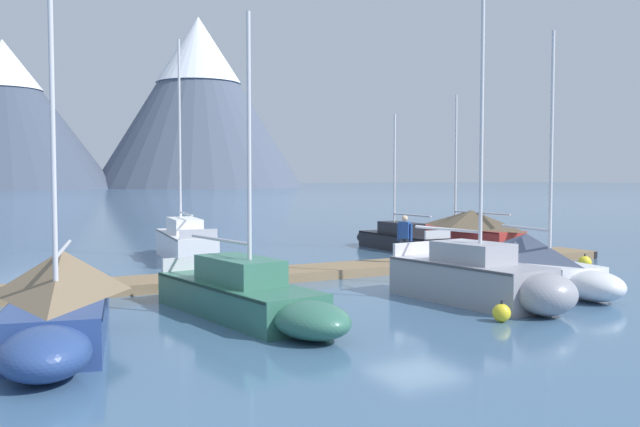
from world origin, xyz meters
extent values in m
plane|color=#426689|center=(0.00, 0.00, 0.00)|extent=(700.00, 700.00, 0.00)
cone|color=#424C60|center=(1.17, 202.44, 21.53)|extent=(62.11, 62.11, 43.05)
cone|color=white|center=(1.17, 202.44, 35.87)|extent=(21.91, 21.91, 14.46)
cone|color=#4C566B|center=(57.99, 196.82, 27.27)|extent=(66.62, 66.62, 54.53)
cone|color=white|center=(57.99, 196.82, 43.97)|extent=(27.23, 27.23, 21.23)
cube|color=#846B4C|center=(0.00, 4.00, 0.15)|extent=(22.69, 2.07, 0.30)
cylinder|color=#38383D|center=(0.00, 3.12, 0.12)|extent=(21.78, 0.28, 0.24)
cylinder|color=#38383D|center=(0.00, 4.88, 0.12)|extent=(21.78, 0.28, 0.24)
cube|color=black|center=(11.26, 4.02, 0.15)|extent=(0.16, 2.11, 0.27)
cube|color=navy|center=(-10.05, -1.37, 0.46)|extent=(2.91, 5.85, 0.91)
ellipsoid|color=navy|center=(-10.71, -4.44, 0.46)|extent=(1.87, 2.21, 0.87)
cube|color=#121D39|center=(-10.05, -1.37, 0.87)|extent=(2.92, 5.75, 0.06)
cylinder|color=silver|center=(-10.28, -2.42, 3.99)|extent=(0.10, 0.10, 6.15)
cylinder|color=silver|center=(-9.90, -0.66, 1.79)|extent=(0.84, 3.54, 0.08)
pyramid|color=#7A664C|center=(-9.96, -0.96, 1.36)|extent=(2.91, 4.81, 0.88)
cube|color=#336B56|center=(-5.98, -0.91, 0.41)|extent=(2.45, 5.67, 0.82)
ellipsoid|color=#336B56|center=(-5.55, -3.98, 0.41)|extent=(1.71, 2.18, 0.77)
cube|color=#163027|center=(-5.98, -0.91, 0.78)|extent=(2.48, 5.57, 0.06)
cylinder|color=silver|center=(-5.90, -1.52, 3.99)|extent=(0.10, 0.10, 6.34)
cylinder|color=silver|center=(-6.11, -0.04, 1.78)|extent=(0.50, 2.97, 0.08)
cube|color=#3A7560|center=(-5.96, -1.05, 1.12)|extent=(1.52, 2.61, 0.61)
cube|color=silver|center=(-6.36, 1.72, 1.00)|extent=(1.53, 0.31, 0.36)
cube|color=white|center=(-3.79, 10.44, 0.55)|extent=(2.25, 5.99, 1.09)
ellipsoid|color=white|center=(-3.39, 13.59, 0.55)|extent=(1.46, 1.59, 1.04)
cube|color=slate|center=(-3.79, 10.44, 1.05)|extent=(2.27, 5.88, 0.06)
cylinder|color=silver|center=(-3.66, 11.50, 5.06)|extent=(0.10, 0.10, 7.93)
cylinder|color=silver|center=(-3.83, 10.16, 1.89)|extent=(0.42, 2.68, 0.08)
cube|color=white|center=(-3.77, 10.59, 1.39)|extent=(1.39, 2.75, 0.60)
cube|color=silver|center=(-4.15, 7.62, 1.27)|extent=(1.37, 0.27, 0.36)
cube|color=#93939E|center=(0.22, -2.12, 0.54)|extent=(2.33, 4.62, 1.08)
ellipsoid|color=#93939E|center=(0.51, -4.56, 0.54)|extent=(1.70, 1.59, 1.02)
cube|color=#424247|center=(0.22, -2.12, 1.04)|extent=(2.36, 4.53, 0.06)
cylinder|color=silver|center=(0.26, -2.48, 4.54)|extent=(0.10, 0.10, 6.92)
cylinder|color=silver|center=(0.11, -1.26, 1.90)|extent=(0.38, 2.45, 0.08)
cube|color=#A0A0AB|center=(0.23, -2.23, 1.34)|extent=(1.50, 2.13, 0.53)
cube|color=silver|center=(-0.04, 0.00, 1.26)|extent=(1.63, 0.30, 0.36)
cube|color=silver|center=(3.43, -1.26, 0.43)|extent=(2.10, 4.56, 0.86)
ellipsoid|color=silver|center=(3.14, -3.76, 0.43)|extent=(1.57, 1.95, 0.81)
cube|color=slate|center=(3.43, -1.26, 0.82)|extent=(2.13, 4.48, 0.06)
cylinder|color=silver|center=(3.35, -1.97, 4.21)|extent=(0.10, 0.10, 6.71)
cylinder|color=silver|center=(3.47, -0.85, 1.79)|extent=(0.34, 2.25, 0.08)
pyramid|color=#4C5670|center=(3.47, -0.93, 1.24)|extent=(2.25, 3.71, 0.76)
cube|color=black|center=(6.07, 9.35, 0.37)|extent=(1.53, 5.45, 0.75)
ellipsoid|color=black|center=(6.12, 12.28, 0.37)|extent=(1.24, 1.26, 0.71)
cube|color=black|center=(6.07, 9.35, 0.71)|extent=(1.56, 5.34, 0.06)
cylinder|color=silver|center=(6.08, 10.03, 3.51)|extent=(0.10, 0.10, 5.53)
cylinder|color=silver|center=(6.06, 8.61, 1.66)|extent=(0.13, 2.83, 0.08)
cube|color=black|center=(6.07, 9.48, 1.01)|extent=(1.04, 2.46, 0.53)
cube|color=silver|center=(6.02, 6.72, 0.93)|extent=(1.29, 0.12, 0.36)
cube|color=#B2332D|center=(9.64, 9.25, 0.47)|extent=(1.80, 6.36, 0.94)
ellipsoid|color=#B2332D|center=(9.56, 12.76, 0.47)|extent=(1.45, 1.99, 0.89)
cube|color=#501614|center=(9.64, 9.25, 0.90)|extent=(1.83, 6.24, 0.06)
cylinder|color=silver|center=(9.62, 9.95, 4.14)|extent=(0.10, 0.10, 6.40)
cylinder|color=silver|center=(9.66, 8.12, 1.69)|extent=(0.16, 3.67, 0.08)
pyramid|color=#7A664C|center=(9.65, 8.77, 1.36)|extent=(2.02, 5.10, 0.85)
cylinder|color=#384256|center=(2.10, 3.75, 0.73)|extent=(0.14, 0.14, 0.86)
cylinder|color=#384256|center=(2.22, 3.52, 0.73)|extent=(0.14, 0.14, 0.86)
cube|color=#234793|center=(2.16, 3.64, 1.46)|extent=(0.37, 0.44, 0.60)
sphere|color=beige|center=(2.16, 3.64, 1.88)|extent=(0.22, 0.22, 0.22)
cylinder|color=#234793|center=(2.05, 3.86, 1.39)|extent=(0.09, 0.09, 0.62)
cylinder|color=#234793|center=(2.28, 3.42, 1.39)|extent=(0.09, 0.09, 0.62)
sphere|color=yellow|center=(-0.86, -4.52, 0.21)|extent=(0.42, 0.42, 0.42)
cylinder|color=#262628|center=(-0.86, -4.52, 0.46)|extent=(0.06, 0.06, 0.08)
sphere|color=yellow|center=(8.25, 0.95, 0.24)|extent=(0.48, 0.48, 0.48)
cylinder|color=#262628|center=(8.25, 0.95, 0.52)|extent=(0.06, 0.06, 0.08)
camera|label=1|loc=(-11.95, -16.33, 3.35)|focal=38.40mm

